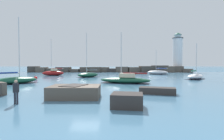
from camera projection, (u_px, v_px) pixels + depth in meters
ground_plane at (85, 98)px, 15.35m from camera, size 600.00×600.00×0.00m
open_sea_beyond at (108, 69)px, 127.44m from camera, size 400.00×116.00×0.01m
breakwater_jetty at (114, 69)px, 67.67m from camera, size 63.28×6.80×2.59m
lighthouse at (177, 55)px, 68.70m from camera, size 4.86×4.86×15.48m
foreground_rocks at (71, 92)px, 15.37m from camera, size 18.69×7.65×1.23m
sailboat_moored_0 at (16, 80)px, 26.67m from camera, size 5.81×5.85×10.26m
sailboat_moored_1 at (88, 75)px, 40.58m from camera, size 5.66×5.39×10.25m
sailboat_moored_2 at (125, 80)px, 27.45m from camera, size 8.29×4.24×7.97m
sailboat_moored_3 at (157, 72)px, 52.12m from camera, size 6.38×4.25×7.38m
sailboat_moored_4 at (53, 73)px, 46.44m from camera, size 5.77×3.35×9.71m
sailboat_moored_5 at (195, 76)px, 35.10m from camera, size 5.58×5.80×7.19m
mooring_buoy_orange_near at (35, 78)px, 33.67m from camera, size 0.68×0.68×0.88m
person_on_rocks at (15, 91)px, 12.84m from camera, size 0.36×0.24×1.81m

